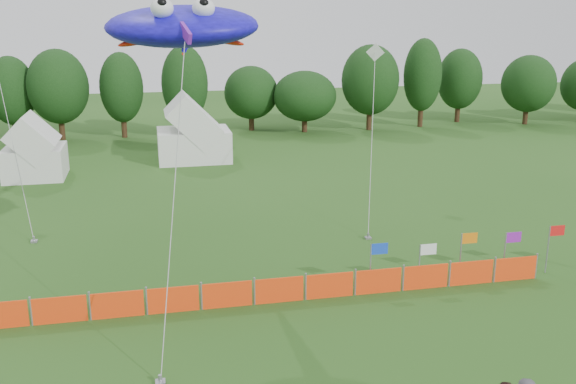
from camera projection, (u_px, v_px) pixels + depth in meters
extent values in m
cylinder|color=#382314|center=(15.00, 126.00, 56.15)|extent=(0.50, 0.50, 2.38)
ellipsoid|color=black|center=(11.00, 91.00, 55.32)|extent=(4.09, 4.09, 5.35)
cylinder|color=#382314|center=(62.00, 125.00, 56.17)|extent=(0.50, 0.50, 2.57)
ellipsoid|color=black|center=(58.00, 87.00, 55.27)|extent=(5.20, 5.20, 5.79)
cylinder|color=#382314|center=(124.00, 124.00, 57.21)|extent=(0.50, 0.50, 2.46)
ellipsoid|color=black|center=(121.00, 87.00, 56.35)|extent=(3.78, 3.78, 5.55)
cylinder|color=#382314|center=(186.00, 123.00, 56.98)|extent=(0.50, 0.50, 2.66)
ellipsoid|color=black|center=(185.00, 84.00, 56.05)|extent=(4.05, 4.05, 5.99)
cylinder|color=#382314|center=(251.00, 120.00, 60.82)|extent=(0.50, 0.50, 1.98)
ellipsoid|color=black|center=(251.00, 92.00, 60.12)|extent=(5.06, 5.06, 4.46)
cylinder|color=#382314|center=(305.00, 122.00, 59.95)|extent=(0.50, 0.50, 1.86)
ellipsoid|color=black|center=(305.00, 96.00, 59.30)|extent=(5.86, 5.86, 4.18)
cylinder|color=#382314|center=(369.00, 116.00, 60.96)|extent=(0.50, 0.50, 2.62)
ellipsoid|color=black|center=(370.00, 80.00, 60.05)|extent=(5.41, 5.41, 5.89)
cylinder|color=#382314|center=(421.00, 112.00, 62.65)|extent=(0.50, 0.50, 2.78)
ellipsoid|color=black|center=(423.00, 75.00, 61.67)|extent=(3.67, 3.67, 6.26)
cylinder|color=#382314|center=(458.00, 110.00, 65.48)|extent=(0.50, 0.50, 2.42)
ellipsoid|color=black|center=(460.00, 79.00, 64.63)|extent=(4.46, 4.46, 5.44)
cylinder|color=#382314|center=(526.00, 113.00, 64.15)|extent=(0.50, 0.50, 2.24)
ellipsoid|color=black|center=(529.00, 84.00, 63.37)|extent=(5.26, 5.26, 5.03)
cube|color=silver|center=(35.00, 162.00, 43.11)|extent=(3.83, 3.83, 2.11)
cube|color=silver|center=(194.00, 145.00, 48.27)|extent=(5.31, 4.25, 2.34)
cube|color=#FB3D0D|center=(0.00, 315.00, 22.44)|extent=(1.90, 0.06, 1.00)
cube|color=#FB3D0D|center=(59.00, 310.00, 22.85)|extent=(1.90, 0.06, 1.00)
cube|color=#FB3D0D|center=(117.00, 305.00, 23.26)|extent=(1.90, 0.06, 1.00)
cube|color=#FB3D0D|center=(173.00, 300.00, 23.67)|extent=(1.90, 0.06, 1.00)
cube|color=#FB3D0D|center=(227.00, 295.00, 24.08)|extent=(1.90, 0.06, 1.00)
cube|color=#FB3D0D|center=(279.00, 290.00, 24.49)|extent=(1.90, 0.06, 1.00)
cube|color=#FB3D0D|center=(329.00, 286.00, 24.90)|extent=(1.90, 0.06, 1.00)
cube|color=#FB3D0D|center=(378.00, 281.00, 25.31)|extent=(1.90, 0.06, 1.00)
cube|color=#FB3D0D|center=(425.00, 277.00, 25.72)|extent=(1.90, 0.06, 1.00)
cube|color=#FB3D0D|center=(471.00, 273.00, 26.13)|extent=(1.90, 0.06, 1.00)
cube|color=#FB3D0D|center=(515.00, 269.00, 26.54)|extent=(1.90, 0.06, 1.00)
cylinder|color=gray|center=(370.00, 268.00, 25.30)|extent=(0.06, 0.06, 2.01)
cube|color=blue|center=(379.00, 249.00, 25.16)|extent=(0.70, 0.02, 0.45)
cylinder|color=gray|center=(419.00, 267.00, 25.58)|extent=(0.06, 0.06, 1.88)
cube|color=white|center=(428.00, 249.00, 25.46)|extent=(0.70, 0.02, 0.45)
cylinder|color=gray|center=(460.00, 257.00, 26.38)|extent=(0.06, 0.06, 2.05)
cube|color=orange|center=(470.00, 238.00, 26.24)|extent=(0.70, 0.02, 0.45)
cylinder|color=gray|center=(504.00, 255.00, 26.79)|extent=(0.06, 0.06, 1.94)
cube|color=purple|center=(514.00, 237.00, 26.67)|extent=(0.70, 0.02, 0.45)
cylinder|color=gray|center=(548.00, 250.00, 27.16)|extent=(0.06, 0.06, 2.10)
cube|color=red|center=(557.00, 231.00, 27.01)|extent=(0.70, 0.02, 0.45)
ellipsoid|color=#1D10ED|center=(182.00, 26.00, 22.07)|extent=(6.30, 5.45, 1.87)
sphere|color=white|center=(162.00, 8.00, 20.69)|extent=(0.75, 0.75, 0.75)
sphere|color=white|center=(203.00, 8.00, 20.96)|extent=(0.75, 0.75, 0.75)
ellipsoid|color=red|center=(140.00, 41.00, 22.07)|extent=(1.57, 0.69, 0.24)
ellipsoid|color=red|center=(223.00, 40.00, 22.66)|extent=(1.57, 0.69, 0.24)
cube|color=purple|center=(186.00, 33.00, 20.19)|extent=(0.37, 0.96, 0.70)
cylinder|color=#A5A5A5|center=(173.00, 205.00, 19.84)|extent=(1.44, 3.96, 10.00)
cube|color=gray|center=(160.00, 382.00, 19.17)|extent=(0.30, 0.30, 0.10)
cube|color=silver|center=(375.00, 52.00, 38.28)|extent=(1.08, 0.31, 1.08)
cylinder|color=#A5A5A5|center=(372.00, 137.00, 34.92)|extent=(3.27, 8.88, 8.49)
cube|color=gray|center=(368.00, 238.00, 31.54)|extent=(0.30, 0.30, 0.10)
cylinder|color=#A5A5A5|center=(0.00, 83.00, 34.43)|extent=(3.95, 12.02, 14.20)
cube|color=gray|center=(34.00, 241.00, 31.08)|extent=(0.30, 0.30, 0.10)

